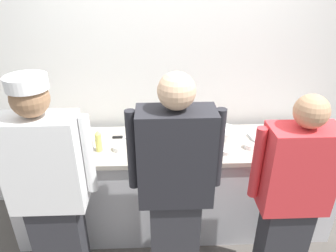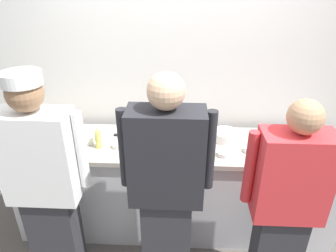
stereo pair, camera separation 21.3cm
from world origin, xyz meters
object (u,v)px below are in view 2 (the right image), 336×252
plate_stack_rear (225,136)px  chefs_knife (127,135)px  plate_stack_front (87,136)px  chef_center (166,188)px  ramekin_orange_sauce (118,145)px  chef_near_left (45,184)px  ramekin_red_sauce (250,150)px  squeeze_bottle_primary (98,138)px  ramekin_green_sauce (201,139)px  squeeze_bottle_secondary (34,128)px  mixing_bowl_steel (159,140)px  squeeze_bottle_spare (62,132)px  sheet_tray (282,145)px  chef_far_right (285,205)px  ramekin_yellow_sauce (224,154)px

plate_stack_rear → chefs_knife: plate_stack_rear is taller
plate_stack_front → plate_stack_rear: 1.22m
chef_center → ramekin_orange_sauce: (-0.44, 0.53, 0.01)m
chef_near_left → ramekin_red_sauce: (1.50, 0.52, 0.01)m
plate_stack_front → squeeze_bottle_primary: 0.20m
chef_near_left → squeeze_bottle_primary: bearing=65.1°
chefs_knife → ramekin_green_sauce: bearing=-6.1°
ramekin_orange_sauce → chefs_knife: ramekin_orange_sauce is taller
chef_near_left → squeeze_bottle_secondary: size_ratio=8.62×
mixing_bowl_steel → ramekin_red_sauce: bearing=-3.8°
squeeze_bottle_spare → ramekin_red_sauce: 1.59m
ramekin_red_sauce → squeeze_bottle_secondary: bearing=175.4°
mixing_bowl_steel → ramekin_green_sauce: mixing_bowl_steel is taller
ramekin_green_sauce → squeeze_bottle_spare: bearing=-176.6°
chef_near_left → ramekin_red_sauce: size_ratio=19.31×
plate_stack_rear → sheet_tray: plate_stack_rear is taller
mixing_bowl_steel → chefs_knife: size_ratio=1.19×
chef_center → chefs_knife: bearing=118.7°
chef_far_right → squeeze_bottle_spare: bearing=159.9°
ramekin_yellow_sauce → sheet_tray: bearing=20.0°
ramekin_green_sauce → chefs_knife: 0.67m
squeeze_bottle_spare → chefs_knife: (0.52, 0.14, -0.09)m
chef_center → chef_far_right: size_ratio=1.08×
squeeze_bottle_secondary → ramekin_green_sauce: squeeze_bottle_secondary is taller
squeeze_bottle_secondary → ramekin_orange_sauce: size_ratio=2.03×
chef_center → plate_stack_front: 0.99m
squeeze_bottle_spare → ramekin_orange_sauce: bearing=-7.0°
chef_center → plate_stack_front: bearing=138.4°
ramekin_red_sauce → chef_near_left: bearing=-160.8°
mixing_bowl_steel → sheet_tray: size_ratio=0.70×
squeeze_bottle_primary → squeeze_bottle_spare: squeeze_bottle_spare is taller
plate_stack_rear → ramekin_orange_sauce: plate_stack_rear is taller
chef_near_left → chef_far_right: (1.64, -0.04, -0.08)m
plate_stack_front → ramekin_orange_sauce: bearing=-22.7°
plate_stack_rear → mixing_bowl_steel: bearing=-165.9°
squeeze_bottle_spare → ramekin_red_sauce: (1.58, -0.07, -0.08)m
chef_near_left → chef_far_right: bearing=-1.3°
chef_center → squeeze_bottle_spare: size_ratio=8.35×
plate_stack_front → squeeze_bottle_secondary: squeeze_bottle_secondary is taller
sheet_tray → squeeze_bottle_spare: squeeze_bottle_spare is taller
squeeze_bottle_spare → ramekin_green_sauce: squeeze_bottle_spare is taller
squeeze_bottle_secondary → mixing_bowl_steel: bearing=-5.2°
ramekin_red_sauce → ramekin_yellow_sauce: bearing=-161.3°
chef_far_right → mixing_bowl_steel: (-0.89, 0.61, 0.13)m
plate_stack_rear → chefs_knife: 0.88m
sheet_tray → ramekin_green_sauce: bearing=177.3°
ramekin_yellow_sauce → chefs_knife: 0.89m
sheet_tray → squeeze_bottle_spare: 1.88m
squeeze_bottle_spare → mixing_bowl_steel: bearing=-1.7°
chef_center → squeeze_bottle_spare: (-0.93, 0.59, 0.09)m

